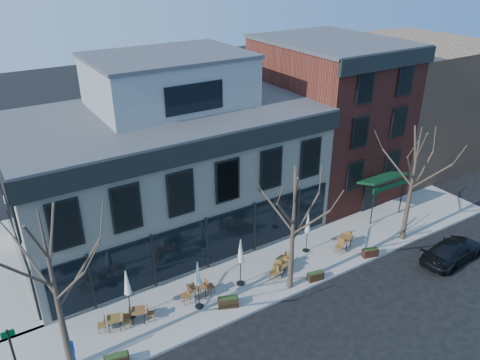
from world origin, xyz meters
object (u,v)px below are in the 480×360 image
cafe_set_0 (114,322)px  umbrella_0 (127,285)px  call_box (72,353)px  parked_sedan (452,251)px

cafe_set_0 → umbrella_0: 1.87m
umbrella_0 → call_box: bearing=-153.4°
cafe_set_0 → umbrella_0: bearing=22.8°
call_box → umbrella_0: 3.80m
parked_sedan → umbrella_0: size_ratio=1.62×
parked_sedan → call_box: call_box is taller
call_box → parked_sedan: bearing=-10.0°
parked_sedan → umbrella_0: bearing=69.0°
cafe_set_0 → umbrella_0: (0.95, 0.40, 1.56)m
call_box → umbrella_0: umbrella_0 is taller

